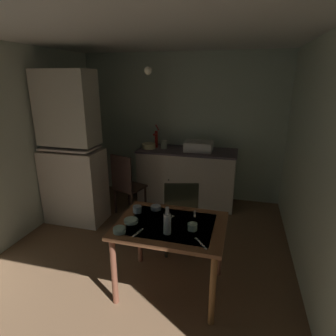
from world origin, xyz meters
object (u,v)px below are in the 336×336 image
at_px(teacup_cream, 137,209).
at_px(glass_bottle, 167,223).
at_px(serving_bowl_wide, 156,208).
at_px(sink_basin, 199,146).
at_px(hutch_cabinet, 72,155).
at_px(chair_far_side, 180,216).
at_px(hand_pump, 156,138).
at_px(mixing_bowl_counter, 149,146).
at_px(dining_table, 171,233).
at_px(chair_by_counter, 127,184).

relative_size(teacup_cream, glass_bottle, 0.35).
relative_size(serving_bowl_wide, glass_bottle, 0.42).
bearing_deg(sink_basin, glass_bottle, -87.99).
xyz_separation_m(hutch_cabinet, chair_far_side, (1.68, -0.43, -0.52)).
height_order(hand_pump, mixing_bowl_counter, hand_pump).
height_order(chair_far_side, serving_bowl_wide, chair_far_side).
distance_m(hutch_cabinet, dining_table, 2.05).
bearing_deg(dining_table, hutch_cabinet, 148.43).
xyz_separation_m(dining_table, serving_bowl_wide, (-0.23, 0.26, 0.12)).
relative_size(chair_far_side, chair_by_counter, 0.98).
bearing_deg(chair_by_counter, glass_bottle, -56.13).
relative_size(hutch_cabinet, hand_pump, 5.55).
height_order(sink_basin, chair_by_counter, sink_basin).
height_order(dining_table, teacup_cream, teacup_cream).
xyz_separation_m(hand_pump, chair_by_counter, (-0.27, -0.70, -0.60)).
distance_m(mixing_bowl_counter, dining_table, 2.25).
distance_m(chair_far_side, glass_bottle, 0.86).
bearing_deg(serving_bowl_wide, chair_by_counter, 125.46).
bearing_deg(teacup_cream, hand_pump, 101.46).
bearing_deg(chair_far_side, teacup_cream, -126.72).
xyz_separation_m(sink_basin, teacup_cream, (-0.32, -1.94, -0.24)).
relative_size(hand_pump, serving_bowl_wide, 3.64).
xyz_separation_m(hutch_cabinet, sink_basin, (1.65, 1.04, -0.01)).
relative_size(sink_basin, serving_bowl_wide, 4.11).
bearing_deg(chair_far_side, dining_table, -86.47).
distance_m(hand_pump, serving_bowl_wide, 1.99).
height_order(hutch_cabinet, chair_by_counter, hutch_cabinet).
bearing_deg(hand_pump, teacup_cream, -78.54).
distance_m(hutch_cabinet, teacup_cream, 1.62).
distance_m(mixing_bowl_counter, chair_by_counter, 0.78).
bearing_deg(hand_pump, mixing_bowl_counter, -137.73).
bearing_deg(teacup_cream, sink_basin, 80.51).
bearing_deg(dining_table, glass_bottle, -86.22).
relative_size(chair_far_side, serving_bowl_wide, 8.87).
height_order(sink_basin, teacup_cream, sink_basin).
bearing_deg(teacup_cream, chair_far_side, 53.28).
height_order(dining_table, glass_bottle, glass_bottle).
relative_size(sink_basin, mixing_bowl_counter, 1.93).
relative_size(sink_basin, chair_by_counter, 0.45).
distance_m(hutch_cabinet, sink_basin, 1.95).
bearing_deg(sink_basin, dining_table, -88.14).
relative_size(chair_by_counter, glass_bottle, 3.76).
bearing_deg(chair_by_counter, hand_pump, 68.91).
distance_m(hand_pump, chair_far_side, 1.80).
xyz_separation_m(mixing_bowl_counter, chair_far_side, (0.86, -1.42, -0.47)).
bearing_deg(hutch_cabinet, teacup_cream, -34.50).
xyz_separation_m(chair_far_side, serving_bowl_wide, (-0.19, -0.36, 0.26)).
distance_m(chair_by_counter, teacup_cream, 1.48).
bearing_deg(hutch_cabinet, serving_bowl_wide, -28.19).
height_order(mixing_bowl_counter, chair_far_side, mixing_bowl_counter).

